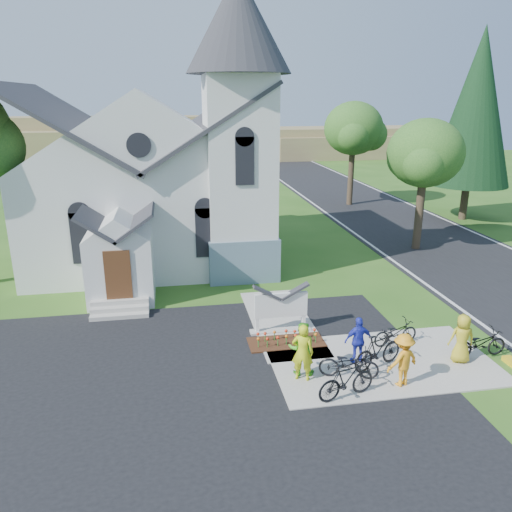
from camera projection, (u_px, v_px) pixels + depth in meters
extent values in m
plane|color=#2F5C1A|center=(342.00, 375.00, 15.14)|extent=(120.00, 120.00, 0.00)
cube|color=black|center=(94.00, 445.00, 12.11)|extent=(20.00, 16.00, 0.02)
cube|color=black|center=(415.00, 233.00, 30.86)|extent=(8.00, 90.00, 0.02)
cube|color=#A19B91|center=(382.00, 362.00, 15.85)|extent=(7.00, 4.00, 0.05)
cube|color=silver|center=(148.00, 211.00, 25.58)|extent=(11.00, 9.00, 5.00)
cube|color=slate|center=(241.00, 253.00, 23.65)|extent=(3.20, 3.20, 2.00)
cube|color=silver|center=(240.00, 179.00, 22.59)|extent=(3.00, 3.00, 9.00)
cone|color=#2C2C31|center=(238.00, 22.00, 20.61)|extent=(4.50, 4.50, 4.00)
cube|color=silver|center=(121.00, 268.00, 20.41)|extent=(2.60, 2.40, 2.80)
cube|color=#502D16|center=(118.00, 275.00, 19.22)|extent=(1.00, 0.10, 2.00)
cube|color=#A19B91|center=(280.00, 331.00, 17.93)|extent=(2.20, 0.40, 0.10)
cube|color=white|center=(257.00, 320.00, 17.64)|extent=(0.12, 0.12, 1.00)
cube|color=white|center=(304.00, 316.00, 17.92)|extent=(0.12, 0.12, 1.00)
cube|color=white|center=(281.00, 305.00, 17.62)|extent=(1.90, 0.14, 0.90)
cube|color=#3B2310|center=(286.00, 342.00, 17.09)|extent=(2.60, 1.10, 0.07)
cylinder|color=#35261C|center=(419.00, 213.00, 27.18)|extent=(0.44, 0.44, 4.05)
ellipsoid|color=#27591E|center=(425.00, 153.00, 26.20)|extent=(4.00, 4.00, 3.60)
cylinder|color=#35261C|center=(351.00, 176.00, 38.45)|extent=(0.44, 0.44, 4.50)
ellipsoid|color=#27591E|center=(354.00, 128.00, 37.37)|extent=(4.40, 4.40, 3.96)
cylinder|color=#35261C|center=(464.00, 202.00, 34.14)|extent=(0.50, 0.50, 2.40)
cone|color=black|center=(476.00, 108.00, 32.25)|extent=(5.20, 5.20, 10.00)
cube|color=olive|center=(247.00, 143.00, 68.05)|extent=(60.00, 8.00, 4.00)
cube|color=olive|center=(128.00, 138.00, 67.05)|extent=(30.00, 6.00, 5.60)
cube|color=olive|center=(364.00, 147.00, 68.97)|extent=(25.00, 6.00, 3.00)
imported|color=#BECC18|center=(303.00, 352.00, 14.60)|extent=(0.76, 0.63, 1.77)
imported|color=black|center=(349.00, 364.00, 14.79)|extent=(1.88, 1.14, 0.93)
imported|color=green|center=(301.00, 348.00, 14.93)|extent=(0.93, 0.79, 1.67)
imported|color=black|center=(347.00, 380.00, 13.78)|extent=(1.88, 0.96, 1.09)
imported|color=#2630BE|center=(359.00, 340.00, 15.55)|extent=(0.91, 0.38, 1.54)
imported|color=black|center=(395.00, 332.00, 16.82)|extent=(1.73, 0.86, 0.87)
imported|color=orange|center=(403.00, 360.00, 14.34)|extent=(1.17, 0.87, 1.61)
imported|color=black|center=(378.00, 351.00, 15.33)|extent=(1.97, 1.21, 1.15)
imported|color=gold|center=(462.00, 338.00, 15.62)|extent=(0.86, 0.64, 1.60)
imported|color=black|center=(480.00, 343.00, 15.99)|extent=(1.84, 0.71, 0.96)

